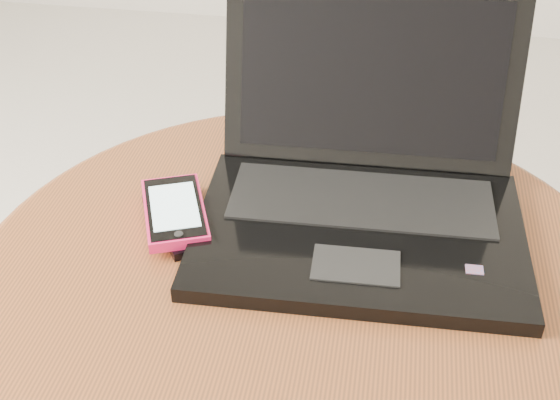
# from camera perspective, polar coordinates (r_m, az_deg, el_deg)

# --- Properties ---
(table) EXTENTS (0.69, 0.69, 0.55)m
(table) POSITION_cam_1_polar(r_m,az_deg,el_deg) (0.82, 1.43, -11.82)
(table) COLOR #512B10
(table) RESTS_ON ground
(laptop) EXTENTS (0.35, 0.31, 0.22)m
(laptop) POSITION_cam_1_polar(r_m,az_deg,el_deg) (0.79, 6.41, 1.15)
(laptop) COLOR black
(laptop) RESTS_ON table
(phone_black) EXTENTS (0.11, 0.13, 0.01)m
(phone_black) POSITION_cam_1_polar(r_m,az_deg,el_deg) (0.80, -7.49, -1.56)
(phone_black) COLOR black
(phone_black) RESTS_ON table
(phone_pink) EXTENTS (0.10, 0.13, 0.01)m
(phone_pink) POSITION_cam_1_polar(r_m,az_deg,el_deg) (0.80, -8.17, -0.85)
(phone_pink) COLOR #FC1D5F
(phone_pink) RESTS_ON phone_black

